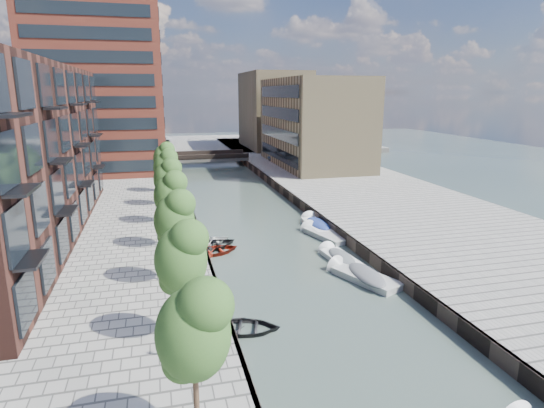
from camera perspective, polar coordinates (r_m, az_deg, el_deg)
name	(u,v)px	position (r m, az deg, el deg)	size (l,w,h in m)	color
water	(244,207)	(52.10, -3.57, -0.40)	(300.00, 300.00, 0.00)	#38473F
quay_right	(372,195)	(57.06, 12.41, 1.08)	(20.00, 140.00, 1.00)	gray
quay_wall_left	(190,206)	(51.24, -10.29, -0.26)	(0.25, 140.00, 1.00)	#332823
quay_wall_right	(295,200)	(53.41, 2.86, 0.52)	(0.25, 140.00, 1.00)	#332823
far_closure	(196,145)	(110.72, -9.48, 7.28)	(80.00, 40.00, 1.00)	gray
apartment_block	(17,155)	(41.33, -29.32, 5.43)	(8.00, 38.00, 14.00)	#331913
tower	(98,70)	(75.10, -20.96, 15.42)	(18.00, 18.00, 30.00)	brown
tan_block_near	(313,122)	(76.13, 5.22, 10.18)	(12.00, 25.00, 14.00)	#8E7B57
tan_block_far	(274,110)	(100.94, 0.23, 11.69)	(12.00, 20.00, 16.00)	#8E7B57
bridge	(210,157)	(82.95, -7.77, 5.81)	(13.00, 6.00, 1.30)	gray
tree_0	(193,328)	(15.57, -9.87, -15.07)	(2.50, 2.50, 5.95)	#382619
tree_1	(181,255)	(21.96, -11.38, -6.34)	(2.50, 2.50, 5.95)	#382619
tree_2	(174,217)	(28.64, -12.18, -1.61)	(2.50, 2.50, 5.95)	#382619
tree_3	(170,193)	(35.44, -12.67, 1.32)	(2.50, 2.50, 5.95)	#382619
tree_4	(167,177)	(42.31, -13.00, 3.30)	(2.50, 2.50, 5.95)	#382619
tree_5	(165,165)	(49.22, -13.24, 4.73)	(2.50, 2.50, 5.95)	#382619
tree_6	(164,157)	(56.14, -13.42, 5.81)	(2.50, 2.50, 5.95)	#382619
lamp_0	(218,316)	(20.04, -6.81, -13.82)	(0.24, 0.24, 4.12)	black
lamp_1	(189,218)	(34.96, -10.33, -1.77)	(0.24, 0.24, 4.12)	black
lamp_2	(178,180)	(50.54, -11.68, 2.98)	(0.24, 0.24, 4.12)	black
sloop_1	(244,331)	(26.02, -3.55, -15.61)	(2.89, 4.05, 0.84)	black
sloop_2	(212,254)	(37.54, -7.51, -6.20)	(3.18, 4.45, 0.92)	maroon
sloop_3	(209,244)	(39.85, -7.94, -5.01)	(2.92, 4.09, 0.85)	white
sloop_4	(210,249)	(38.73, -7.74, -5.57)	(3.42, 4.79, 0.99)	black
motorboat_1	(361,276)	(32.92, 11.06, -8.86)	(3.92, 5.87, 1.86)	#B5B6B4
motorboat_2	(322,235)	(41.97, 6.25, -3.83)	(3.29, 5.71, 1.80)	#B7B7B5
motorboat_3	(317,225)	(44.52, 5.62, -2.62)	(2.01, 5.56, 1.84)	white
motorboat_4	(339,258)	(36.20, 8.37, -6.67)	(2.09, 4.94, 1.60)	white
car	(275,158)	(79.67, 0.39, 5.80)	(1.55, 3.84, 1.31)	gray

